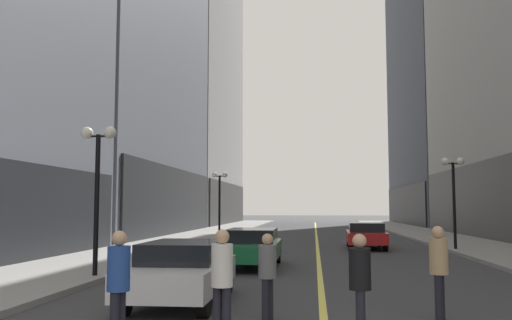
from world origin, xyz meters
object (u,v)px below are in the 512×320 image
Objects in this scene: pedestrian_in_white_shirt at (222,276)px; pedestrian_in_black_coat at (360,279)px; street_lamp_left_far at (220,190)px; car_red at (366,234)px; pedestrian_in_grey_suit at (267,270)px; street_lamp_right_mid at (453,182)px; pedestrian_in_tan_trench at (439,265)px; car_white at (182,270)px; pedestrian_in_blue_hoodie at (118,279)px; car_green at (252,246)px; street_lamp_left_near at (98,167)px.

pedestrian_in_white_shirt reaches higher than pedestrian_in_black_coat.
pedestrian_in_white_shirt is 0.39× the size of street_lamp_left_far.
pedestrian_in_grey_suit is at bearing -101.07° from car_red.
pedestrian_in_tan_trench is at bearing -105.15° from street_lamp_right_mid.
pedestrian_in_black_coat is at bearing -41.21° from car_white.
pedestrian_in_blue_hoodie is 0.39× the size of street_lamp_left_far.
pedestrian_in_tan_trench reaches higher than car_white.
pedestrian_in_tan_trench is 1.09× the size of pedestrian_in_grey_suit.
pedestrian_in_grey_suit reaches higher than car_green.
street_lamp_left_far is at bearing 144.49° from street_lamp_right_mid.
pedestrian_in_grey_suit is 25.90m from street_lamp_left_far.
car_red is 1.08× the size of street_lamp_right_mid.
street_lamp_left_near is (-4.05, -3.94, 2.54)m from car_green.
street_lamp_left_near is at bearing -90.00° from street_lamp_left_far.
street_lamp_left_far is at bearing 96.92° from pedestrian_in_blue_hoodie.
car_green is at bearing 105.65° from pedestrian_in_black_coat.
street_lamp_right_mid is (12.80, 11.20, 0.00)m from street_lamp_left_near.
car_green is 1.03× the size of street_lamp_left_far.
car_white is at bearing -123.22° from street_lamp_right_mid.
street_lamp_left_near reaches higher than pedestrian_in_blue_hoodie.
street_lamp_right_mid is at bearing 65.22° from pedestrian_in_grey_suit.
pedestrian_in_blue_hoodie reaches higher than pedestrian_in_black_coat.
pedestrian_in_grey_suit reaches higher than car_red.
pedestrian_in_tan_trench is at bearing -13.88° from car_white.
pedestrian_in_grey_suit reaches higher than car_white.
pedestrian_in_white_shirt reaches higher than pedestrian_in_tan_trench.
car_white is 2.45× the size of pedestrian_in_white_shirt.
car_white is at bearing 113.85° from pedestrian_in_white_shirt.
pedestrian_in_grey_suit is at bearing -77.99° from street_lamp_left_far.
car_red is 1.08× the size of street_lamp_left_near.
pedestrian_in_grey_suit is at bearing -173.27° from pedestrian_in_tan_trench.
car_white is at bearing 166.12° from pedestrian_in_tan_trench.
street_lamp_left_far is 15.72m from street_lamp_right_mid.
pedestrian_in_white_shirt is at bearing -53.66° from street_lamp_left_near.
street_lamp_left_near is (-6.94, 6.38, 2.28)m from pedestrian_in_black_coat.
pedestrian_in_grey_suit is (-3.17, -0.37, -0.09)m from pedestrian_in_tan_trench.
car_green is at bearing 84.41° from car_white.
pedestrian_in_white_shirt is 8.40m from street_lamp_left_near.
pedestrian_in_tan_trench reaches higher than car_red.
car_red is at bearing 84.36° from pedestrian_in_black_coat.
pedestrian_in_white_shirt is 2.15m from pedestrian_in_black_coat.
pedestrian_in_black_coat is 18.68m from street_lamp_right_mid.
street_lamp_left_far is (-5.37, 25.23, 2.33)m from pedestrian_in_grey_suit.
pedestrian_in_white_shirt is at bearing -151.95° from pedestrian_in_tan_trench.
car_green is 11.65m from street_lamp_right_mid.
pedestrian_in_black_coat is 9.70m from street_lamp_left_near.
pedestrian_in_white_shirt reaches higher than car_red.
street_lamp_right_mid is at bearing 74.85° from pedestrian_in_tan_trench.
car_red is 1.08× the size of street_lamp_left_far.
pedestrian_in_tan_trench is (-0.29, -17.34, 0.29)m from car_red.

